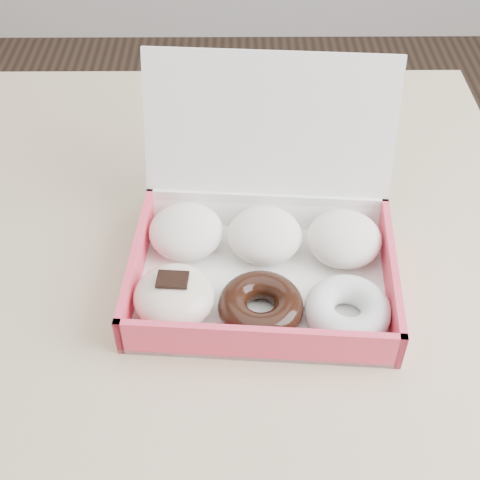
{
  "coord_description": "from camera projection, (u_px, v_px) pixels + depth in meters",
  "views": [
    {
      "loc": [
        0.19,
        -0.68,
        1.36
      ],
      "look_at": [
        0.2,
        -0.09,
        0.8
      ],
      "focal_mm": 50.0,
      "sensor_mm": 36.0,
      "label": 1
    }
  ],
  "objects": [
    {
      "name": "ground",
      "position": [
        147.0,
        479.0,
        1.43
      ],
      "size": [
        4.0,
        4.0,
        0.0
      ],
      "primitive_type": "plane",
      "color": "black",
      "rests_on": "ground"
    },
    {
      "name": "table",
      "position": [
        103.0,
        261.0,
        0.97
      ],
      "size": [
        1.2,
        0.8,
        0.75
      ],
      "color": "tan",
      "rests_on": "ground"
    },
    {
      "name": "donut_box",
      "position": [
        261.0,
        253.0,
        0.82
      ],
      "size": [
        0.34,
        0.31,
        0.23
      ],
      "rotation": [
        0.0,
        0.0,
        -0.07
      ],
      "color": "white",
      "rests_on": "table"
    }
  ]
}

